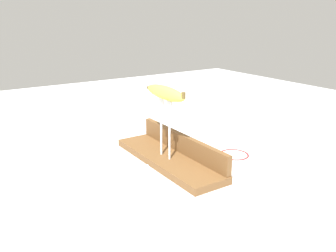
{
  "coord_description": "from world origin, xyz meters",
  "views": [
    {
      "loc": [
        0.88,
        -0.58,
        0.45
      ],
      "look_at": [
        0.0,
        0.0,
        0.12
      ],
      "focal_mm": 38.1,
      "sensor_mm": 36.0,
      "label": 1
    }
  ],
  "objects_px": {
    "wire_coil": "(234,154)",
    "fork_fallen_near": "(147,164)",
    "fork_stand_center": "(165,123)",
    "banana_raised_center": "(165,93)"
  },
  "relations": [
    {
      "from": "fork_fallen_near",
      "to": "fork_stand_center",
      "type": "bearing_deg",
      "value": 74.3
    },
    {
      "from": "banana_raised_center",
      "to": "fork_fallen_near",
      "type": "bearing_deg",
      "value": -105.64
    },
    {
      "from": "fork_stand_center",
      "to": "fork_fallen_near",
      "type": "bearing_deg",
      "value": -105.7
    },
    {
      "from": "fork_stand_center",
      "to": "banana_raised_center",
      "type": "height_order",
      "value": "banana_raised_center"
    },
    {
      "from": "fork_fallen_near",
      "to": "wire_coil",
      "type": "height_order",
      "value": "fork_fallen_near"
    },
    {
      "from": "wire_coil",
      "to": "fork_fallen_near",
      "type": "bearing_deg",
      "value": -105.97
    },
    {
      "from": "fork_fallen_near",
      "to": "wire_coil",
      "type": "xyz_separation_m",
      "value": [
        0.08,
        0.29,
        -0.0
      ]
    },
    {
      "from": "banana_raised_center",
      "to": "fork_fallen_near",
      "type": "xyz_separation_m",
      "value": [
        -0.02,
        -0.06,
        -0.23
      ]
    },
    {
      "from": "banana_raised_center",
      "to": "wire_coil",
      "type": "bearing_deg",
      "value": 73.95
    },
    {
      "from": "banana_raised_center",
      "to": "wire_coil",
      "type": "distance_m",
      "value": 0.33
    }
  ]
}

